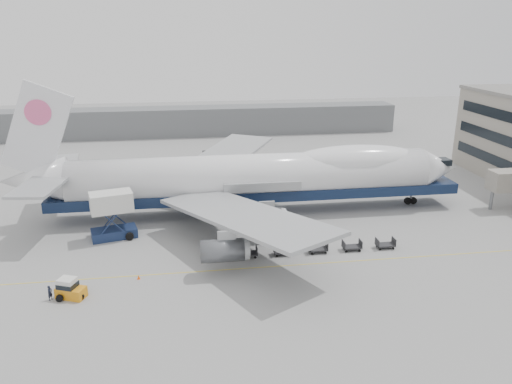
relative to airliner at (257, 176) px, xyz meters
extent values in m
plane|color=gray|center=(-0.64, -12.00, -5.62)|extent=(260.00, 260.00, 0.00)
cube|color=gold|center=(-0.64, -18.00, -5.62)|extent=(60.00, 0.15, 0.01)
cylinder|color=slate|center=(35.36, -4.00, -4.12)|extent=(0.50, 0.50, 3.00)
cube|color=slate|center=(-10.64, 58.00, -2.12)|extent=(110.00, 8.00, 7.00)
cylinder|color=white|center=(-0.64, 0.00, 0.08)|extent=(52.00, 6.40, 6.40)
cube|color=#0F1D3A|center=(0.36, 0.00, -2.48)|extent=(60.00, 5.76, 1.50)
cone|color=white|center=(28.36, 0.00, 0.08)|extent=(6.00, 6.40, 6.40)
cone|color=white|center=(-31.14, 0.00, 0.68)|extent=(9.00, 6.40, 6.40)
ellipsoid|color=white|center=(14.96, 0.00, 1.84)|extent=(20.67, 5.78, 4.56)
cube|color=white|center=(-29.64, 0.00, 7.58)|extent=(10.52, 0.50, 13.56)
cylinder|color=#EC5C92|center=(-29.14, 0.00, 10.08)|extent=(3.40, 0.30, 3.40)
cube|color=#9EA0A3|center=(-3.64, -14.28, -0.52)|extent=(20.35, 26.74, 2.26)
cube|color=#9EA0A3|center=(-3.64, 14.28, -0.52)|extent=(20.35, 26.74, 2.26)
cylinder|color=#595B60|center=(-6.64, 19.00, -2.72)|extent=(4.80, 2.60, 2.60)
cylinder|color=#595B60|center=(-0.64, 10.00, -2.72)|extent=(4.80, 2.60, 2.60)
cylinder|color=#595B60|center=(-0.64, -10.00, -2.72)|extent=(4.80, 2.60, 2.60)
cylinder|color=#595B60|center=(-6.64, -19.00, -2.72)|extent=(4.80, 2.60, 2.60)
cylinder|color=slate|center=(24.36, 0.00, -4.37)|extent=(0.36, 0.36, 2.50)
cylinder|color=black|center=(24.36, 0.00, -5.07)|extent=(1.10, 0.45, 1.10)
cylinder|color=slate|center=(-3.64, -3.00, -4.37)|extent=(0.36, 0.36, 2.50)
cylinder|color=black|center=(-3.64, -3.00, -5.07)|extent=(1.10, 0.45, 1.10)
cylinder|color=slate|center=(-3.64, 3.00, -4.37)|extent=(0.36, 0.36, 2.50)
cylinder|color=black|center=(-3.64, 3.00, -5.07)|extent=(1.10, 0.45, 1.10)
cube|color=#18274A|center=(-19.91, -6.72, -4.99)|extent=(6.24, 4.06, 1.26)
cube|color=silver|center=(-19.91, -6.72, -0.62)|extent=(5.85, 4.17, 2.53)
cube|color=#18274A|center=(-19.91, -7.98, -2.82)|extent=(3.99, 1.10, 4.52)
cube|color=#18274A|center=(-19.91, -5.46, -2.82)|extent=(3.99, 1.10, 4.52)
cube|color=slate|center=(-19.91, -4.88, -0.62)|extent=(3.01, 2.00, 0.15)
cylinder|color=black|center=(-21.98, -7.87, -5.11)|extent=(1.03, 0.40, 1.03)
cylinder|color=black|center=(-21.98, -5.57, -5.11)|extent=(1.03, 0.40, 1.03)
cylinder|color=black|center=(-17.85, -7.87, -5.11)|extent=(1.03, 0.40, 1.03)
cylinder|color=black|center=(-17.85, -5.57, -5.11)|extent=(1.03, 0.40, 1.03)
cube|color=orange|center=(-22.43, -21.80, -5.06)|extent=(3.25, 2.52, 1.13)
cube|color=silver|center=(-22.71, -21.68, -4.03)|extent=(2.07, 1.96, 1.03)
cube|color=black|center=(-22.71, -21.68, -4.24)|extent=(2.21, 2.09, 0.51)
cylinder|color=black|center=(-23.46, -22.47, -5.26)|extent=(0.72, 0.31, 0.72)
cylinder|color=black|center=(-23.46, -21.13, -5.26)|extent=(0.72, 0.31, 0.72)
cylinder|color=black|center=(-21.40, -22.47, -5.26)|extent=(0.72, 0.31, 0.72)
cylinder|color=black|center=(-21.40, -21.13, -5.26)|extent=(0.72, 0.31, 0.72)
imported|color=black|center=(-24.43, -22.00, -4.83)|extent=(0.63, 0.69, 1.58)
cone|color=#FA540D|center=(-15.91, -18.80, -5.38)|extent=(0.32, 0.32, 0.49)
cube|color=#FA540D|center=(-15.91, -18.80, -5.61)|extent=(0.34, 0.34, 0.03)
cube|color=#2D2D30|center=(-7.65, -15.03, -5.17)|extent=(2.30, 1.35, 0.18)
cube|color=#2D2D30|center=(-8.75, -15.03, -4.77)|extent=(0.08, 1.35, 0.90)
cube|color=#2D2D30|center=(-6.55, -15.03, -4.77)|extent=(0.08, 1.35, 0.90)
cylinder|color=black|center=(-8.50, -15.58, -5.47)|extent=(0.30, 0.12, 0.30)
cylinder|color=black|center=(-8.50, -14.48, -5.47)|extent=(0.30, 0.12, 0.30)
cylinder|color=black|center=(-6.80, -15.58, -5.47)|extent=(0.30, 0.12, 0.30)
cylinder|color=black|center=(-6.80, -14.48, -5.47)|extent=(0.30, 0.12, 0.30)
cube|color=#2D2D30|center=(-3.30, -15.03, -5.17)|extent=(2.30, 1.35, 0.18)
cube|color=#2D2D30|center=(-4.40, -15.03, -4.77)|extent=(0.08, 1.35, 0.90)
cube|color=#2D2D30|center=(-2.20, -15.03, -4.77)|extent=(0.08, 1.35, 0.90)
cylinder|color=black|center=(-4.15, -15.58, -5.47)|extent=(0.30, 0.12, 0.30)
cylinder|color=black|center=(-4.15, -14.48, -5.47)|extent=(0.30, 0.12, 0.30)
cylinder|color=black|center=(-2.45, -15.58, -5.47)|extent=(0.30, 0.12, 0.30)
cylinder|color=black|center=(-2.45, -14.48, -5.47)|extent=(0.30, 0.12, 0.30)
cube|color=#2D2D30|center=(1.05, -15.03, -5.17)|extent=(2.30, 1.35, 0.18)
cube|color=#2D2D30|center=(-0.05, -15.03, -4.77)|extent=(0.08, 1.35, 0.90)
cube|color=#2D2D30|center=(2.15, -15.03, -4.77)|extent=(0.08, 1.35, 0.90)
cylinder|color=black|center=(0.20, -15.58, -5.47)|extent=(0.30, 0.12, 0.30)
cylinder|color=black|center=(0.20, -14.48, -5.47)|extent=(0.30, 0.12, 0.30)
cylinder|color=black|center=(1.90, -15.58, -5.47)|extent=(0.30, 0.12, 0.30)
cylinder|color=black|center=(1.90, -14.48, -5.47)|extent=(0.30, 0.12, 0.30)
cube|color=#2D2D30|center=(5.40, -15.03, -5.17)|extent=(2.30, 1.35, 0.18)
cube|color=#2D2D30|center=(4.30, -15.03, -4.77)|extent=(0.08, 1.35, 0.90)
cube|color=#2D2D30|center=(6.50, -15.03, -4.77)|extent=(0.08, 1.35, 0.90)
cylinder|color=black|center=(4.55, -15.58, -5.47)|extent=(0.30, 0.12, 0.30)
cylinder|color=black|center=(4.55, -14.48, -5.47)|extent=(0.30, 0.12, 0.30)
cylinder|color=black|center=(6.25, -15.58, -5.47)|extent=(0.30, 0.12, 0.30)
cylinder|color=black|center=(6.25, -14.48, -5.47)|extent=(0.30, 0.12, 0.30)
cube|color=#2D2D30|center=(9.75, -15.03, -5.17)|extent=(2.30, 1.35, 0.18)
cube|color=#2D2D30|center=(8.65, -15.03, -4.77)|extent=(0.08, 1.35, 0.90)
cube|color=#2D2D30|center=(10.85, -15.03, -4.77)|extent=(0.08, 1.35, 0.90)
cylinder|color=black|center=(8.90, -15.58, -5.47)|extent=(0.30, 0.12, 0.30)
cylinder|color=black|center=(8.90, -14.48, -5.47)|extent=(0.30, 0.12, 0.30)
cylinder|color=black|center=(10.60, -15.58, -5.47)|extent=(0.30, 0.12, 0.30)
cylinder|color=black|center=(10.60, -14.48, -5.47)|extent=(0.30, 0.12, 0.30)
cube|color=#2D2D30|center=(14.10, -15.03, -5.17)|extent=(2.30, 1.35, 0.18)
cube|color=#2D2D30|center=(13.00, -15.03, -4.77)|extent=(0.08, 1.35, 0.90)
cube|color=#2D2D30|center=(15.20, -15.03, -4.77)|extent=(0.08, 1.35, 0.90)
cylinder|color=black|center=(13.25, -15.58, -5.47)|extent=(0.30, 0.12, 0.30)
cylinder|color=black|center=(13.25, -14.48, -5.47)|extent=(0.30, 0.12, 0.30)
cylinder|color=black|center=(14.95, -15.58, -5.47)|extent=(0.30, 0.12, 0.30)
cylinder|color=black|center=(14.95, -14.48, -5.47)|extent=(0.30, 0.12, 0.30)
camera|label=1|loc=(-10.23, -69.24, 20.82)|focal=35.00mm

